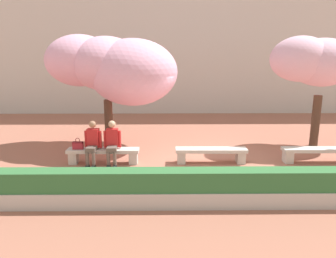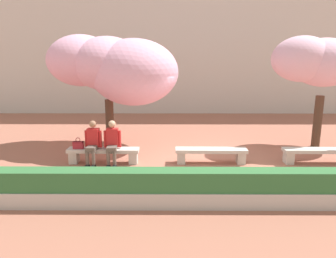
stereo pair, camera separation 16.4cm
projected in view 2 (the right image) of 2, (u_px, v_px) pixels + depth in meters
The scene contains 11 objects.
ground_plane at pixel (211, 163), 9.79m from camera, with size 100.00×100.00×0.00m, color #9E604C.
building_facade at pixel (191, 18), 18.82m from camera, with size 28.00×4.00×10.44m, color beige.
stone_bench_west_end at pixel (103, 153), 9.74m from camera, with size 2.12×0.44×0.45m.
stone_bench_near_west at pixel (211, 153), 9.72m from camera, with size 2.12×0.44×0.45m.
stone_bench_center at pixel (319, 153), 9.70m from camera, with size 2.12×0.44×0.45m.
person_seated_left at pixel (93, 141), 9.60m from camera, with size 0.51×0.70×1.29m.
person_seated_right at pixel (112, 141), 9.60m from camera, with size 0.51×0.69×1.29m.
handbag at pixel (78, 144), 9.66m from camera, with size 0.30×0.15×0.34m.
cherry_tree_main at pixel (114, 67), 11.14m from camera, with size 4.53×2.96×3.85m.
cherry_tree_secondary at pixel (325, 62), 10.86m from camera, with size 3.60×2.31×3.77m.
planter_hedge_foreground at pixel (227, 189), 6.96m from camera, with size 10.73×0.50×0.80m.
Camera 2 is at (-1.23, -9.32, 3.17)m, focal length 35.00 mm.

